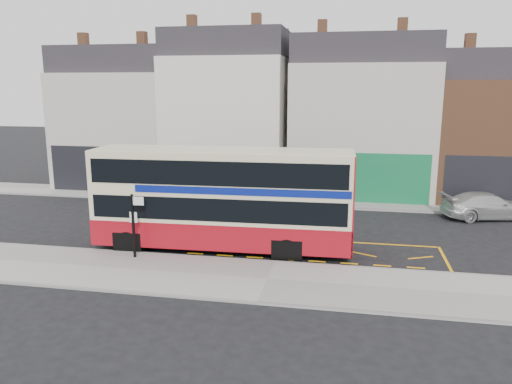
% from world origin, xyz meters
% --- Properties ---
extents(ground, '(120.00, 120.00, 0.00)m').
position_xyz_m(ground, '(0.00, 0.00, 0.00)').
color(ground, black).
rests_on(ground, ground).
extents(pavement, '(40.00, 4.00, 0.15)m').
position_xyz_m(pavement, '(0.00, -2.30, 0.07)').
color(pavement, '#A29F9A').
rests_on(pavement, ground).
extents(kerb, '(40.00, 0.15, 0.15)m').
position_xyz_m(kerb, '(0.00, -0.38, 0.07)').
color(kerb, gray).
rests_on(kerb, ground).
extents(far_pavement, '(50.00, 3.00, 0.15)m').
position_xyz_m(far_pavement, '(0.00, 11.00, 0.07)').
color(far_pavement, '#A29F9A').
rests_on(far_pavement, ground).
extents(road_markings, '(14.00, 3.40, 0.01)m').
position_xyz_m(road_markings, '(0.00, 1.60, 0.01)').
color(road_markings, '#FFAC0D').
rests_on(road_markings, ground).
extents(terrace_far_left, '(8.00, 8.01, 10.80)m').
position_xyz_m(terrace_far_left, '(-13.50, 14.99, 4.82)').
color(terrace_far_left, beige).
rests_on(terrace_far_left, ground).
extents(terrace_left, '(8.00, 8.01, 11.80)m').
position_xyz_m(terrace_left, '(-5.50, 14.99, 5.32)').
color(terrace_left, silver).
rests_on(terrace_left, ground).
extents(terrace_green_shop, '(9.00, 8.01, 11.30)m').
position_xyz_m(terrace_green_shop, '(3.50, 14.99, 5.07)').
color(terrace_green_shop, beige).
rests_on(terrace_green_shop, ground).
extents(terrace_right, '(9.00, 8.01, 10.30)m').
position_xyz_m(terrace_right, '(12.50, 14.99, 4.57)').
color(terrace_right, '#91593A').
rests_on(terrace_right, ground).
extents(double_decker_bus, '(11.36, 2.94, 4.51)m').
position_xyz_m(double_decker_bus, '(-2.52, 1.05, 2.37)').
color(double_decker_bus, beige).
rests_on(double_decker_bus, ground).
extents(bus_stop_post, '(0.68, 0.13, 2.70)m').
position_xyz_m(bus_stop_post, '(-5.80, -0.98, 1.79)').
color(bus_stop_post, black).
rests_on(bus_stop_post, pavement).
extents(car_silver, '(4.13, 2.49, 1.31)m').
position_xyz_m(car_silver, '(-9.04, 9.07, 0.66)').
color(car_silver, '#B8B9BD').
rests_on(car_silver, ground).
extents(car_grey, '(4.13, 2.21, 1.29)m').
position_xyz_m(car_grey, '(-2.53, 9.34, 0.65)').
color(car_grey, '#3C4144').
rests_on(car_grey, ground).
extents(car_white, '(5.30, 3.23, 1.44)m').
position_xyz_m(car_white, '(10.41, 8.96, 0.72)').
color(car_white, silver).
rests_on(car_white, ground).
extents(street_tree_left, '(3.03, 3.03, 6.55)m').
position_xyz_m(street_tree_left, '(-16.40, 12.35, 4.47)').
color(street_tree_left, '#301E15').
rests_on(street_tree_left, ground).
extents(street_tree_right, '(2.36, 2.36, 5.09)m').
position_xyz_m(street_tree_right, '(3.81, 12.17, 3.47)').
color(street_tree_right, '#301E15').
rests_on(street_tree_right, ground).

